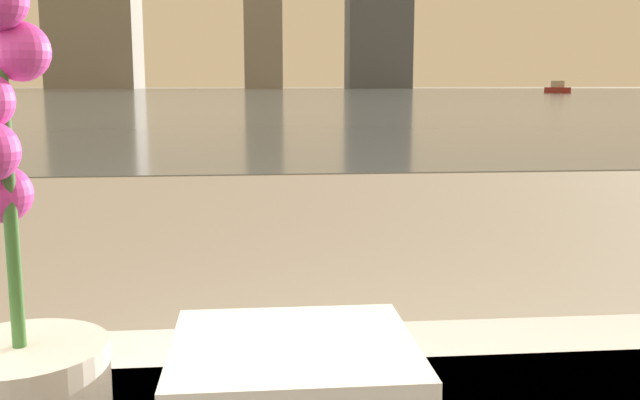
{
  "coord_description": "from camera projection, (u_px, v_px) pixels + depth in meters",
  "views": [
    {
      "loc": [
        -0.26,
        0.2,
        0.87
      ],
      "look_at": [
        -0.06,
        2.22,
        0.54
      ],
      "focal_mm": 40.0,
      "sensor_mm": 36.0,
      "label": 1
    }
  ],
  "objects": [
    {
      "name": "potted_orchid",
      "position": [
        17.0,
        322.0,
        0.62
      ],
      "size": [
        0.15,
        0.15,
        0.41
      ],
      "color": "silver",
      "rests_on": "bathtub"
    },
    {
      "name": "towel_stack",
      "position": [
        294.0,
        383.0,
        0.66
      ],
      "size": [
        0.23,
        0.21,
        0.08
      ],
      "color": "white",
      "rests_on": "bathtub"
    },
    {
      "name": "harbor_water",
      "position": [
        253.0,
        93.0,
        60.87
      ],
      "size": [
        180.0,
        110.0,
        0.01
      ],
      "color": "slate",
      "rests_on": "ground_plane"
    },
    {
      "name": "harbor_boat_1",
      "position": [
        557.0,
        89.0,
        62.85
      ],
      "size": [
        1.27,
        2.93,
        1.07
      ],
      "color": "maroon",
      "rests_on": "harbor_water"
    }
  ]
}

